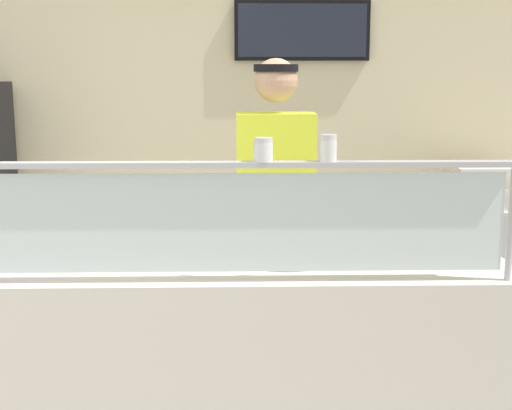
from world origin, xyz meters
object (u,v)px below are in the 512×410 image
object	(u,v)px
pizza_tray	(285,254)
pepper_flake_shaker	(329,150)
pizza_box_stack	(484,185)
pizza_server	(291,250)
parmesan_shaker	(263,151)
worker_figure	(276,214)

from	to	relation	value
pizza_tray	pepper_flake_shaker	xyz separation A→B (m)	(0.13, -0.33, 0.46)
pizza_tray	pizza_box_stack	distance (m)	2.30
pizza_server	pepper_flake_shaker	distance (m)	0.55
pizza_server	pizza_box_stack	world-z (taller)	pizza_box_stack
pizza_server	parmesan_shaker	world-z (taller)	parmesan_shaker
pizza_tray	pizza_box_stack	size ratio (longest dim) A/B	0.93
pepper_flake_shaker	pizza_box_stack	world-z (taller)	pepper_flake_shaker
pizza_server	parmesan_shaker	distance (m)	0.55
pizza_tray	worker_figure	world-z (taller)	worker_figure
pizza_server	worker_figure	xyz separation A→B (m)	(-0.03, 0.66, 0.02)
pepper_flake_shaker	pizza_server	bearing A→B (deg)	107.98
parmesan_shaker	worker_figure	xyz separation A→B (m)	(0.10, 0.97, -0.42)
pizza_server	worker_figure	distance (m)	0.66
pizza_server	pepper_flake_shaker	bearing A→B (deg)	-86.67
pizza_server	parmesan_shaker	bearing A→B (deg)	-126.34
pizza_box_stack	worker_figure	bearing A→B (deg)	-141.01
pepper_flake_shaker	pizza_tray	bearing A→B (deg)	110.76
worker_figure	pizza_box_stack	world-z (taller)	worker_figure
pepper_flake_shaker	worker_figure	bearing A→B (deg)	97.56
parmesan_shaker	worker_figure	bearing A→B (deg)	84.21
worker_figure	pepper_flake_shaker	bearing A→B (deg)	-82.44
pizza_tray	pizza_server	size ratio (longest dim) A/B	1.54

